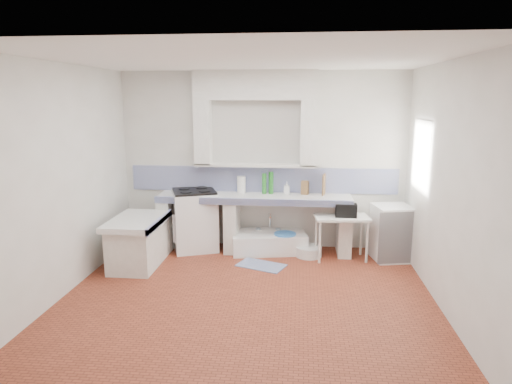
# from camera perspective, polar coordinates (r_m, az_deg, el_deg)

# --- Properties ---
(floor) EXTENTS (4.50, 4.50, 0.00)m
(floor) POSITION_cam_1_polar(r_m,az_deg,el_deg) (5.65, -1.04, -13.11)
(floor) COLOR brown
(floor) RESTS_ON ground
(ceiling) EXTENTS (4.50, 4.50, 0.00)m
(ceiling) POSITION_cam_1_polar(r_m,az_deg,el_deg) (5.14, -1.16, 16.51)
(ceiling) COLOR white
(ceiling) RESTS_ON ground
(wall_back) EXTENTS (4.50, 0.00, 4.50)m
(wall_back) POSITION_cam_1_polar(r_m,az_deg,el_deg) (7.18, 0.80, 3.97)
(wall_back) COLOR white
(wall_back) RESTS_ON ground
(wall_front) EXTENTS (4.50, 0.00, 4.50)m
(wall_front) POSITION_cam_1_polar(r_m,az_deg,el_deg) (3.29, -5.26, -5.54)
(wall_front) COLOR white
(wall_front) RESTS_ON ground
(wall_left) EXTENTS (0.00, 4.50, 4.50)m
(wall_left) POSITION_cam_1_polar(r_m,az_deg,el_deg) (5.92, -23.29, 1.32)
(wall_left) COLOR white
(wall_left) RESTS_ON ground
(wall_right) EXTENTS (0.00, 4.50, 4.50)m
(wall_right) POSITION_cam_1_polar(r_m,az_deg,el_deg) (5.43, 23.19, 0.46)
(wall_right) COLOR white
(wall_right) RESTS_ON ground
(alcove_mass) EXTENTS (1.90, 0.25, 0.45)m
(alcove_mass) POSITION_cam_1_polar(r_m,az_deg,el_deg) (7.00, -0.10, 13.42)
(alcove_mass) COLOR white
(alcove_mass) RESTS_ON ground
(window_frame) EXTENTS (0.35, 0.86, 1.06)m
(window_frame) POSITION_cam_1_polar(r_m,az_deg,el_deg) (6.59, 21.74, 4.18)
(window_frame) COLOR #321E10
(window_frame) RESTS_ON ground
(lace_valance) EXTENTS (0.01, 0.84, 0.24)m
(lace_valance) POSITION_cam_1_polar(r_m,az_deg,el_deg) (6.51, 20.76, 7.55)
(lace_valance) COLOR white
(lace_valance) RESTS_ON ground
(counter_slab) EXTENTS (3.00, 0.60, 0.08)m
(counter_slab) POSITION_cam_1_polar(r_m,az_deg,el_deg) (6.99, -0.24, -0.74)
(counter_slab) COLOR white
(counter_slab) RESTS_ON ground
(counter_lip) EXTENTS (3.00, 0.04, 0.10)m
(counter_lip) POSITION_cam_1_polar(r_m,az_deg,el_deg) (6.72, -0.49, -1.26)
(counter_lip) COLOR navy
(counter_lip) RESTS_ON ground
(counter_pier_left) EXTENTS (0.20, 0.55, 0.82)m
(counter_pier_left) POSITION_cam_1_polar(r_m,az_deg,el_deg) (7.37, -11.15, -3.90)
(counter_pier_left) COLOR white
(counter_pier_left) RESTS_ON ground
(counter_pier_mid) EXTENTS (0.20, 0.55, 0.82)m
(counter_pier_mid) POSITION_cam_1_polar(r_m,az_deg,el_deg) (7.14, -3.04, -4.20)
(counter_pier_mid) COLOR white
(counter_pier_mid) RESTS_ON ground
(counter_pier_right) EXTENTS (0.20, 0.55, 0.82)m
(counter_pier_right) POSITION_cam_1_polar(r_m,az_deg,el_deg) (7.10, 11.11, -4.52)
(counter_pier_right) COLOR white
(counter_pier_right) RESTS_ON ground
(peninsula_top) EXTENTS (0.70, 1.10, 0.08)m
(peninsula_top) POSITION_cam_1_polar(r_m,az_deg,el_deg) (6.64, -14.87, -3.59)
(peninsula_top) COLOR white
(peninsula_top) RESTS_ON ground
(peninsula_base) EXTENTS (0.60, 1.00, 0.62)m
(peninsula_base) POSITION_cam_1_polar(r_m,az_deg,el_deg) (6.74, -14.72, -6.46)
(peninsula_base) COLOR white
(peninsula_base) RESTS_ON ground
(peninsula_lip) EXTENTS (0.04, 1.10, 0.10)m
(peninsula_lip) POSITION_cam_1_polar(r_m,az_deg,el_deg) (6.53, -12.16, -3.71)
(peninsula_lip) COLOR navy
(peninsula_lip) RESTS_ON ground
(backsplash) EXTENTS (4.27, 0.03, 0.40)m
(backsplash) POSITION_cam_1_polar(r_m,az_deg,el_deg) (7.21, 0.78, 1.60)
(backsplash) COLOR navy
(backsplash) RESTS_ON ground
(stove) EXTENTS (0.84, 0.83, 0.93)m
(stove) POSITION_cam_1_polar(r_m,az_deg,el_deg) (7.23, -7.75, -3.63)
(stove) COLOR white
(stove) RESTS_ON ground
(sink) EXTENTS (1.24, 0.82, 0.28)m
(sink) POSITION_cam_1_polar(r_m,az_deg,el_deg) (7.16, 1.64, -6.43)
(sink) COLOR white
(sink) RESTS_ON ground
(side_table) EXTENTS (0.84, 0.54, 0.04)m
(side_table) POSITION_cam_1_polar(r_m,az_deg,el_deg) (6.88, 10.75, -5.72)
(side_table) COLOR white
(side_table) RESTS_ON ground
(fridge) EXTENTS (0.63, 0.63, 0.82)m
(fridge) POSITION_cam_1_polar(r_m,az_deg,el_deg) (7.04, 16.86, -4.95)
(fridge) COLOR white
(fridge) RESTS_ON ground
(bucket_red) EXTENTS (0.36, 0.36, 0.29)m
(bucket_red) POSITION_cam_1_polar(r_m,az_deg,el_deg) (7.10, -1.27, -6.54)
(bucket_red) COLOR #CA2E49
(bucket_red) RESTS_ON ground
(bucket_orange) EXTENTS (0.28, 0.28, 0.24)m
(bucket_orange) POSITION_cam_1_polar(r_m,az_deg,el_deg) (7.12, 2.35, -6.69)
(bucket_orange) COLOR #D14801
(bucket_orange) RESTS_ON ground
(bucket_blue) EXTENTS (0.38, 0.38, 0.32)m
(bucket_blue) POSITION_cam_1_polar(r_m,az_deg,el_deg) (7.06, 3.69, -6.51)
(bucket_blue) COLOR #3179CE
(bucket_blue) RESTS_ON ground
(basin_white) EXTENTS (0.44, 0.44, 0.16)m
(basin_white) POSITION_cam_1_polar(r_m,az_deg,el_deg) (6.99, 6.70, -7.48)
(basin_white) COLOR white
(basin_white) RESTS_ON ground
(water_bottle_a) EXTENTS (0.09, 0.09, 0.33)m
(water_bottle_a) POSITION_cam_1_polar(r_m,az_deg,el_deg) (7.31, 0.29, -5.84)
(water_bottle_a) COLOR silver
(water_bottle_a) RESTS_ON ground
(water_bottle_b) EXTENTS (0.09, 0.09, 0.33)m
(water_bottle_b) POSITION_cam_1_polar(r_m,az_deg,el_deg) (7.29, 2.81, -5.89)
(water_bottle_b) COLOR silver
(water_bottle_b) RESTS_ON ground
(black_bag) EXTENTS (0.31, 0.18, 0.19)m
(black_bag) POSITION_cam_1_polar(r_m,az_deg,el_deg) (6.75, 11.35, -2.30)
(black_bag) COLOR black
(black_bag) RESTS_ON side_table
(green_bottle_a) EXTENTS (0.08, 0.08, 0.32)m
(green_bottle_a) POSITION_cam_1_polar(r_m,az_deg,el_deg) (7.07, 1.05, 1.06)
(green_bottle_a) COLOR #1F6E21
(green_bottle_a) RESTS_ON counter_slab
(green_bottle_b) EXTENTS (0.09, 0.09, 0.35)m
(green_bottle_b) POSITION_cam_1_polar(r_m,az_deg,el_deg) (7.07, 1.92, 1.17)
(green_bottle_b) COLOR #1F6E21
(green_bottle_b) RESTS_ON counter_slab
(knife_block) EXTENTS (0.13, 0.11, 0.21)m
(knife_block) POSITION_cam_1_polar(r_m,az_deg,el_deg) (7.07, 6.23, 0.55)
(knife_block) COLOR olive
(knife_block) RESTS_ON counter_slab
(cutting_board) EXTENTS (0.07, 0.23, 0.32)m
(cutting_board) POSITION_cam_1_polar(r_m,az_deg,el_deg) (7.07, 8.61, 0.92)
(cutting_board) COLOR olive
(cutting_board) RESTS_ON counter_slab
(paper_towel) EXTENTS (0.14, 0.14, 0.27)m
(paper_towel) POSITION_cam_1_polar(r_m,az_deg,el_deg) (7.12, -1.88, 0.93)
(paper_towel) COLOR white
(paper_towel) RESTS_ON counter_slab
(soap_bottle) EXTENTS (0.09, 0.10, 0.20)m
(soap_bottle) POSITION_cam_1_polar(r_m,az_deg,el_deg) (7.07, 3.92, 0.53)
(soap_bottle) COLOR white
(soap_bottle) RESTS_ON counter_slab
(rug) EXTENTS (0.77, 0.61, 0.01)m
(rug) POSITION_cam_1_polar(r_m,az_deg,el_deg) (6.59, 0.66, -9.29)
(rug) COLOR #2C468F
(rug) RESTS_ON ground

